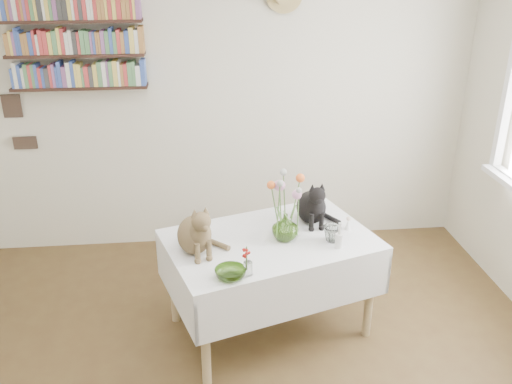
{
  "coord_description": "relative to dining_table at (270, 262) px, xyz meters",
  "views": [
    {
      "loc": [
        -0.2,
        -2.02,
        2.32
      ],
      "look_at": [
        0.1,
        0.85,
        1.05
      ],
      "focal_mm": 38.0,
      "sensor_mm": 36.0,
      "label": 1
    }
  ],
  "objects": [
    {
      "name": "room",
      "position": [
        -0.2,
        -0.95,
        0.74
      ],
      "size": [
        4.08,
        4.58,
        2.58
      ],
      "color": "brown",
      "rests_on": "ground"
    },
    {
      "name": "dining_table",
      "position": [
        0.0,
        0.0,
        0.0
      ],
      "size": [
        1.46,
        1.17,
        0.68
      ],
      "color": "white",
      "rests_on": "room"
    },
    {
      "name": "tabby_cat",
      "position": [
        -0.47,
        -0.1,
        0.34
      ],
      "size": [
        0.31,
        0.35,
        0.34
      ],
      "primitive_type": null,
      "rotation": [
        0.0,
        0.0,
        0.38
      ],
      "color": "brown",
      "rests_on": "dining_table"
    },
    {
      "name": "black_cat",
      "position": [
        0.3,
        0.22,
        0.33
      ],
      "size": [
        0.24,
        0.29,
        0.32
      ],
      "primitive_type": null,
      "rotation": [
        0.0,
        0.0,
        0.1
      ],
      "color": "black",
      "rests_on": "dining_table"
    },
    {
      "name": "flower_vase",
      "position": [
        0.09,
        -0.02,
        0.25
      ],
      "size": [
        0.21,
        0.21,
        0.17
      ],
      "primitive_type": "imported",
      "rotation": [
        0.0,
        0.0,
        0.3
      ],
      "color": "#78AA42",
      "rests_on": "dining_table"
    },
    {
      "name": "green_bowl",
      "position": [
        -0.27,
        -0.42,
        0.2
      ],
      "size": [
        0.19,
        0.19,
        0.05
      ],
      "primitive_type": "imported",
      "rotation": [
        0.0,
        0.0,
        0.09
      ],
      "color": "#78AA42",
      "rests_on": "dining_table"
    },
    {
      "name": "drinking_glass",
      "position": [
        0.38,
        -0.07,
        0.22
      ],
      "size": [
        0.12,
        0.12,
        0.1
      ],
      "primitive_type": "imported",
      "rotation": [
        0.0,
        0.0,
        -0.04
      ],
      "color": "white",
      "rests_on": "dining_table"
    },
    {
      "name": "candlestick",
      "position": [
        0.4,
        -0.16,
        0.22
      ],
      "size": [
        0.05,
        0.05,
        0.17
      ],
      "color": "white",
      "rests_on": "dining_table"
    },
    {
      "name": "berry_jar",
      "position": [
        -0.18,
        -0.4,
        0.26
      ],
      "size": [
        0.05,
        0.05,
        0.2
      ],
      "color": "white",
      "rests_on": "dining_table"
    },
    {
      "name": "porcelain_figurine",
      "position": [
        0.52,
        0.08,
        0.21
      ],
      "size": [
        0.05,
        0.05,
        0.09
      ],
      "color": "white",
      "rests_on": "dining_table"
    },
    {
      "name": "flower_bouquet",
      "position": [
        0.09,
        -0.01,
        0.51
      ],
      "size": [
        0.17,
        0.13,
        0.39
      ],
      "color": "#4C7233",
      "rests_on": "flower_vase"
    },
    {
      "name": "bookshelf_unit",
      "position": [
        -1.3,
        1.21,
        1.33
      ],
      "size": [
        1.0,
        0.16,
        0.91
      ],
      "color": "black",
      "rests_on": "room"
    },
    {
      "name": "wall_art_plaques",
      "position": [
        -1.83,
        1.28,
        0.61
      ],
      "size": [
        0.21,
        0.02,
        0.44
      ],
      "color": "#38281E",
      "rests_on": "room"
    }
  ]
}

